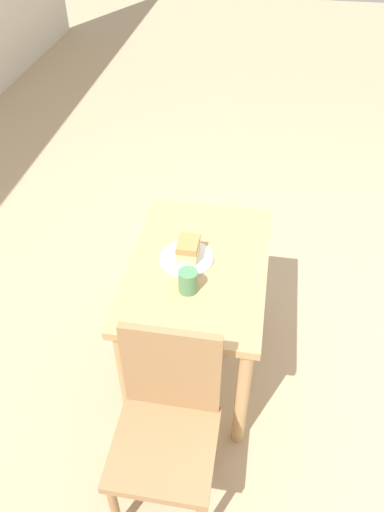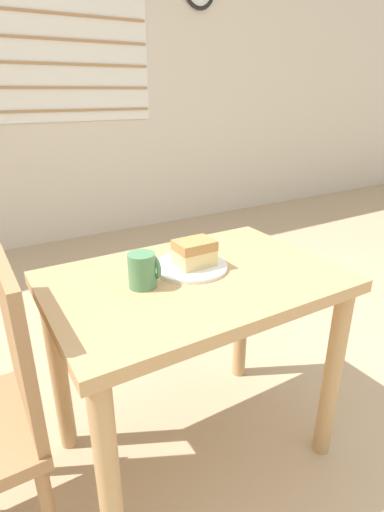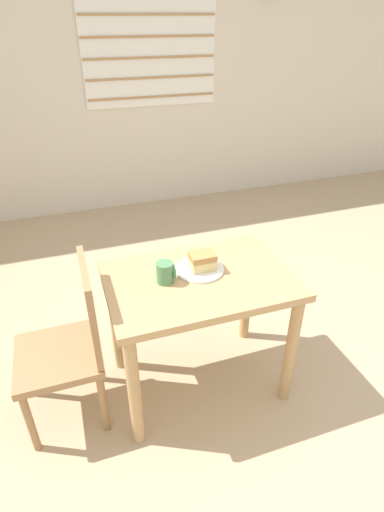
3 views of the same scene
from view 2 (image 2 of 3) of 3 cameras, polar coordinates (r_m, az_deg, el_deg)
name	(u,v)px [view 2 (image 2 of 3)]	position (r m, az deg, el deg)	size (l,w,h in m)	color
wall_back	(35,70)	(3.63, -21.55, 23.50)	(10.00, 0.09, 2.80)	beige
dining_table_near	(194,312)	(1.31, 0.34, -7.97)	(0.91, 0.61, 0.72)	tan
plate	(190,267)	(1.30, -0.25, -1.52)	(0.24, 0.24, 0.01)	white
cake_slice	(194,253)	(1.28, 0.36, 0.48)	(0.12, 0.09, 0.08)	#E0C67F
coffee_mug	(143,270)	(1.17, -6.97, -2.01)	(0.09, 0.08, 0.10)	#4C8456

